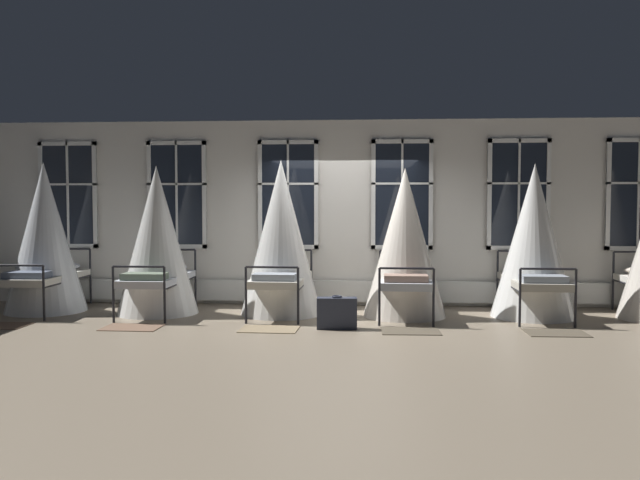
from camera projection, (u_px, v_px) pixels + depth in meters
The scene contains 13 objects.
ground at pixel (342, 316), 10.23m from camera, with size 26.23×26.23×0.00m, color gray.
back_wall_with_windows at pixel (345, 213), 11.37m from camera, with size 14.11×0.10×3.19m, color silver.
window_bank at pixel (345, 243), 11.28m from camera, with size 10.82×0.10×2.78m.
cot_first at pixel (45, 239), 10.65m from camera, with size 1.29×1.82×2.43m.
cot_second at pixel (157, 242), 10.46m from camera, with size 1.29×1.81×2.36m.
cot_third at pixel (281, 239), 10.38m from camera, with size 1.29×1.83×2.45m.
cot_fourth at pixel (405, 244), 10.20m from camera, with size 1.29×1.83×2.31m.
cot_fifth at pixel (534, 242), 10.12m from camera, with size 1.29×1.82×2.38m.
rug_second at pixel (132, 327), 9.27m from camera, with size 0.80×0.56×0.01m, color brown.
rug_third at pixel (269, 329), 9.13m from camera, with size 0.80×0.56×0.01m, color #8E7A5B.
rug_fourth at pixel (410, 331), 9.00m from camera, with size 0.80×0.56×0.01m, color brown.
rug_fifth at pixel (556, 333), 8.87m from camera, with size 0.80×0.56×0.01m, color brown.
suitcase_dark at pixel (337, 313), 9.18m from camera, with size 0.57×0.24×0.47m.
Camera 1 is at (0.35, -10.15, 1.73)m, focal length 36.84 mm.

